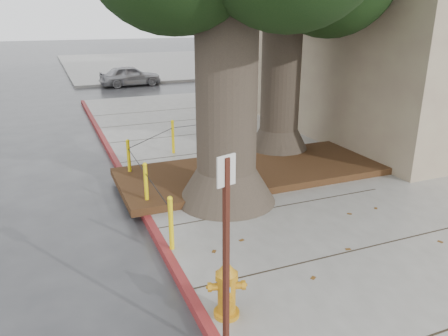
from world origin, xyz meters
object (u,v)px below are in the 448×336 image
object	(u,v)px
car_silver	(130,76)
car_red	(250,72)
signpost	(226,247)
fire_hydrant	(227,290)

from	to	relation	value
car_silver	car_red	distance (m)	6.88
signpost	car_silver	size ratio (longest dim) A/B	0.71
fire_hydrant	car_silver	size ratio (longest dim) A/B	0.24
car_silver	car_red	size ratio (longest dim) A/B	0.93
car_silver	car_red	bearing A→B (deg)	-105.64
fire_hydrant	signpost	size ratio (longest dim) A/B	0.34
car_silver	car_red	xyz separation A→B (m)	(6.75, -1.35, 0.02)
signpost	car_red	distance (m)	22.01
signpost	car_red	size ratio (longest dim) A/B	0.66
signpost	car_red	world-z (taller)	signpost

